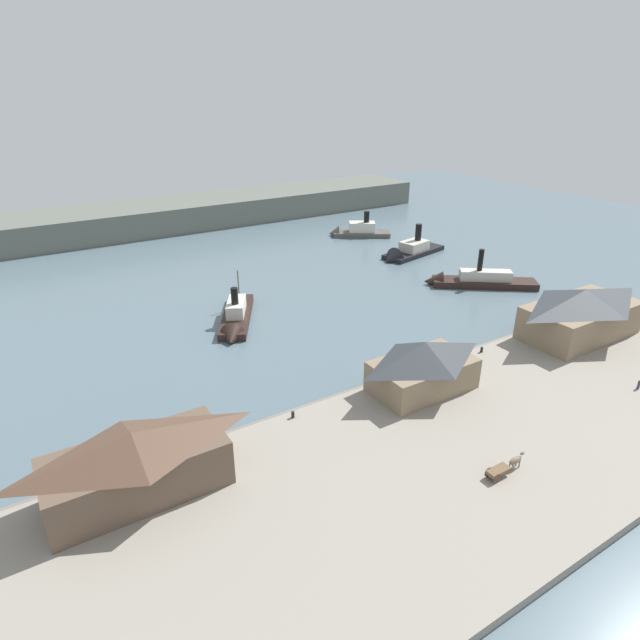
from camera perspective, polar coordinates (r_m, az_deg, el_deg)
ground_plane at (r=85.57m, az=6.58°, el=-5.53°), size 320.00×320.00×0.00m
quay_promenade at (r=72.30m, az=17.62°, el=-12.28°), size 110.00×36.00×1.20m
seawall_edge at (r=82.94m, az=8.14°, el=-6.26°), size 110.00×0.80×1.00m
ferry_shed_east_terminal at (r=61.59m, az=-19.36°, el=-14.41°), size 19.32×8.92×7.88m
ferry_shed_customs_shed at (r=77.61m, az=11.16°, el=-4.86°), size 15.26×8.97×7.71m
ferry_shed_central_terminal at (r=103.13m, az=26.55°, el=0.76°), size 21.71×11.29×8.70m
horse_cart at (r=66.10m, az=19.48°, el=-14.81°), size 5.76×1.37×1.87m
pedestrian_by_tram at (r=90.86m, az=31.35°, el=-6.02°), size 0.37×0.37×1.51m
mooring_post_east at (r=71.80m, az=-2.97°, el=-10.25°), size 0.44×0.44×0.90m
mooring_post_center_east at (r=92.07m, az=17.17°, el=-3.10°), size 0.44×0.44×0.90m
ferry_departing_north at (r=143.10m, az=9.44°, el=7.27°), size 21.97×10.34×10.41m
ferry_near_quay at (r=125.04m, az=16.13°, el=4.14°), size 23.22×19.10×10.29m
ferry_mid_harbor at (r=101.53m, az=-9.18°, el=0.10°), size 14.77×21.27×9.70m
ferry_moored_east at (r=161.82m, az=3.82°, el=9.61°), size 18.34×14.45×9.38m
far_headland at (r=178.16m, az=-16.03°, el=10.94°), size 180.00×24.00×8.00m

